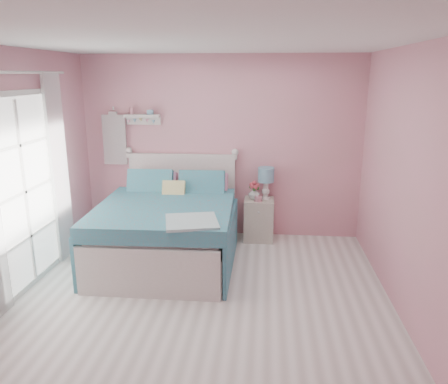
% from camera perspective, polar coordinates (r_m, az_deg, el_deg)
% --- Properties ---
extents(floor, '(4.50, 4.50, 0.00)m').
position_cam_1_polar(floor, '(4.63, -3.32, -14.98)').
color(floor, beige).
rests_on(floor, ground).
extents(room_shell, '(4.50, 4.50, 4.50)m').
position_cam_1_polar(room_shell, '(4.07, -3.65, 4.69)').
color(room_shell, pink).
rests_on(room_shell, floor).
extents(bed, '(1.69, 2.10, 1.21)m').
position_cam_1_polar(bed, '(5.64, -7.27, -4.84)').
color(bed, silver).
rests_on(bed, floor).
extents(nightstand, '(0.42, 0.41, 0.60)m').
position_cam_1_polar(nightstand, '(6.31, 4.56, -3.58)').
color(nightstand, beige).
rests_on(nightstand, floor).
extents(table_lamp, '(0.23, 0.23, 0.45)m').
position_cam_1_polar(table_lamp, '(6.19, 5.51, 1.96)').
color(table_lamp, white).
rests_on(table_lamp, nightstand).
extents(vase, '(0.18, 0.18, 0.17)m').
position_cam_1_polar(vase, '(6.20, 3.95, -0.19)').
color(vase, silver).
rests_on(vase, nightstand).
extents(teacup, '(0.13, 0.13, 0.08)m').
position_cam_1_polar(teacup, '(6.11, 4.50, -0.85)').
color(teacup, pink).
rests_on(teacup, nightstand).
extents(roses, '(0.14, 0.11, 0.12)m').
position_cam_1_polar(roses, '(6.16, 3.95, 0.89)').
color(roses, '#D94A59').
rests_on(roses, vase).
extents(wall_shelf, '(0.50, 0.15, 0.25)m').
position_cam_1_polar(wall_shelf, '(6.42, -10.61, 9.63)').
color(wall_shelf, silver).
rests_on(wall_shelf, room_shell).
extents(hanging_dress, '(0.34, 0.03, 0.72)m').
position_cam_1_polar(hanging_dress, '(6.58, -14.09, 6.63)').
color(hanging_dress, white).
rests_on(hanging_dress, room_shell).
extents(french_door, '(0.04, 1.32, 2.16)m').
position_cam_1_polar(french_door, '(5.23, -24.65, -0.06)').
color(french_door, silver).
rests_on(french_door, floor).
extents(curtain_far, '(0.04, 0.40, 2.32)m').
position_cam_1_polar(curtain_far, '(5.82, -20.75, 2.83)').
color(curtain_far, white).
rests_on(curtain_far, floor).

